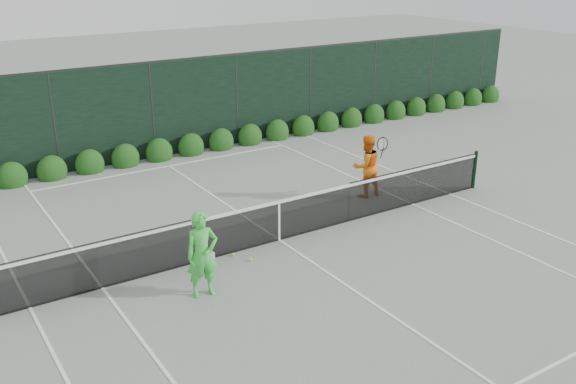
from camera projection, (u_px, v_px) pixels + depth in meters
ground at (279, 240)px, 14.71m from camera, size 80.00×80.00×0.00m
tennis_net at (278, 219)px, 14.51m from camera, size 12.90×0.10×1.07m
player_woman at (202, 255)px, 12.11m from camera, size 0.67×0.47×1.70m
player_man at (366, 166)px, 17.06m from camera, size 0.94×0.72×1.70m
court_lines at (279, 240)px, 14.71m from camera, size 11.03×23.83×0.01m
windscreen_fence at (355, 219)px, 12.05m from camera, size 32.00×21.07×3.06m
hedge_row at (159, 153)px, 20.25m from camera, size 31.66×0.65×0.94m
tennis_balls at (250, 250)px, 14.18m from camera, size 1.14×0.96×0.07m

